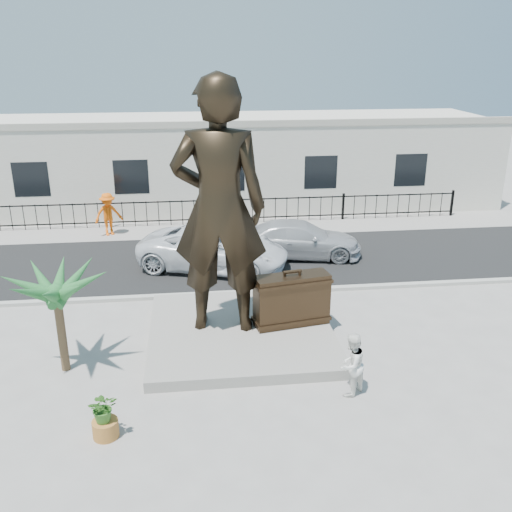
# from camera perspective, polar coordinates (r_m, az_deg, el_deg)

# --- Properties ---
(ground) EXTENTS (100.00, 100.00, 0.00)m
(ground) POSITION_cam_1_polar(r_m,az_deg,el_deg) (15.43, 0.88, -10.63)
(ground) COLOR #9E9991
(ground) RESTS_ON ground
(street) EXTENTS (40.00, 7.00, 0.01)m
(street) POSITION_cam_1_polar(r_m,az_deg,el_deg) (22.62, -1.77, -0.23)
(street) COLOR black
(street) RESTS_ON ground
(curb) EXTENTS (40.00, 0.25, 0.12)m
(curb) POSITION_cam_1_polar(r_m,az_deg,el_deg) (19.37, -0.87, -3.68)
(curb) COLOR #A5A399
(curb) RESTS_ON ground
(far_sidewalk) EXTENTS (40.00, 2.50, 0.02)m
(far_sidewalk) POSITION_cam_1_polar(r_m,az_deg,el_deg) (26.39, -2.54, 2.80)
(far_sidewalk) COLOR #9E9991
(far_sidewalk) RESTS_ON ground
(plinth) EXTENTS (5.20, 5.20, 0.30)m
(plinth) POSITION_cam_1_polar(r_m,az_deg,el_deg) (16.60, -1.53, -7.65)
(plinth) COLOR gray
(plinth) RESTS_ON ground
(fence) EXTENTS (22.00, 0.10, 1.20)m
(fence) POSITION_cam_1_polar(r_m,az_deg,el_deg) (26.99, -2.69, 4.50)
(fence) COLOR black
(fence) RESTS_ON ground
(building) EXTENTS (28.00, 7.00, 4.40)m
(building) POSITION_cam_1_polar(r_m,az_deg,el_deg) (30.71, -3.32, 9.49)
(building) COLOR silver
(building) RESTS_ON ground
(statue) EXTENTS (2.77, 2.01, 7.06)m
(statue) POSITION_cam_1_polar(r_m,az_deg,el_deg) (15.42, -3.73, 4.83)
(statue) COLOR black
(statue) RESTS_ON plinth
(suitcase) EXTENTS (2.24, 1.07, 1.51)m
(suitcase) POSITION_cam_1_polar(r_m,az_deg,el_deg) (16.48, 3.59, -4.39)
(suitcase) COLOR #302114
(suitcase) RESTS_ON plinth
(tourist) EXTENTS (0.98, 0.96, 1.59)m
(tourist) POSITION_cam_1_polar(r_m,az_deg,el_deg) (13.98, 9.51, -10.67)
(tourist) COLOR white
(tourist) RESTS_ON ground
(car_white) EXTENTS (6.10, 4.26, 1.55)m
(car_white) POSITION_cam_1_polar(r_m,az_deg,el_deg) (21.41, -4.23, 0.73)
(car_white) COLOR silver
(car_white) RESTS_ON street
(car_silver) EXTENTS (5.09, 2.72, 1.40)m
(car_silver) POSITION_cam_1_polar(r_m,az_deg,el_deg) (22.70, 4.41, 1.68)
(car_silver) COLOR #ACAEB1
(car_silver) RESTS_ON street
(worker) EXTENTS (1.41, 1.15, 1.90)m
(worker) POSITION_cam_1_polar(r_m,az_deg,el_deg) (25.96, -14.56, 4.07)
(worker) COLOR #FF620D
(worker) RESTS_ON far_sidewalk
(palm_tree) EXTENTS (1.80, 1.80, 3.20)m
(palm_tree) POSITION_cam_1_polar(r_m,az_deg,el_deg) (15.94, -18.43, -10.69)
(palm_tree) COLOR #225E2A
(palm_tree) RESTS_ON ground
(planter) EXTENTS (0.56, 0.56, 0.40)m
(planter) POSITION_cam_1_polar(r_m,az_deg,el_deg) (13.19, -14.81, -16.34)
(planter) COLOR #AA6A2D
(planter) RESTS_ON ground
(shrub) EXTENTS (0.70, 0.63, 0.68)m
(shrub) POSITION_cam_1_polar(r_m,az_deg,el_deg) (12.88, -15.02, -14.41)
(shrub) COLOR #356B22
(shrub) RESTS_ON planter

